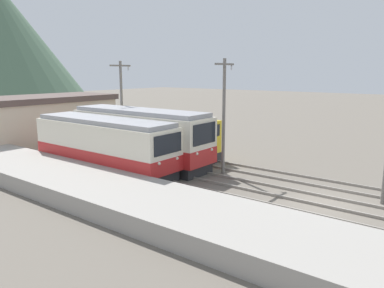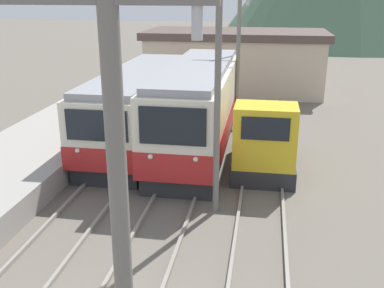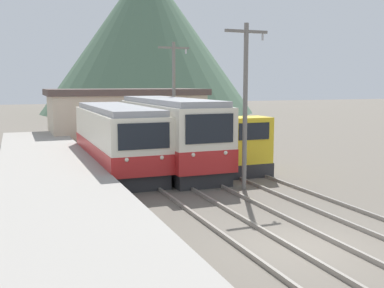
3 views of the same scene
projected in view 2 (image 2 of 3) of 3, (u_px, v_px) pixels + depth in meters
The scene contains 7 objects.
commuter_train_left at pixel (140, 110), 20.94m from camera, with size 2.84×11.04×3.50m.
commuter_train_center at pixel (198, 111), 20.08m from camera, with size 2.84×11.22×3.88m.
shunting_locomotive at pixel (264, 140), 18.06m from camera, with size 2.40×5.07×3.00m.
catenary_mast_near at pixel (124, 281), 4.89m from camera, with size 2.00×0.20×7.21m.
catenary_mast_mid at pixel (218, 94), 13.60m from camera, with size 2.00×0.20×7.21m.
catenary_mast_far at pixel (238, 54), 22.32m from camera, with size 2.00×0.20×7.21m.
station_building at pixel (235, 61), 32.06m from camera, with size 12.60×6.30×4.25m.
Camera 2 is at (3.11, -6.33, 6.93)m, focal length 42.00 mm.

